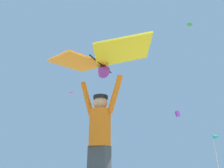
# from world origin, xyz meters

# --- Properties ---
(kite_flyer_person) EXTENTS (0.80, 0.42, 1.92)m
(kite_flyer_person) POSITION_xyz_m (-0.09, -0.11, 0.94)
(kite_flyer_person) COLOR #424751
(kite_flyer_person) RESTS_ON ground
(held_stunt_kite) EXTENTS (1.96, 1.29, 0.42)m
(held_stunt_kite) POSITION_xyz_m (-0.12, -0.20, 2.25)
(held_stunt_kite) COLOR black
(distant_kite_magenta_mid_right) EXTENTS (0.57, 0.57, 0.10)m
(distant_kite_magenta_mid_right) POSITION_xyz_m (-8.14, 19.65, 8.93)
(distant_kite_magenta_mid_right) COLOR #DB2393
(distant_kite_purple_high_right) EXTENTS (0.62, 0.63, 0.78)m
(distant_kite_purple_high_right) POSITION_xyz_m (4.73, 25.41, 7.14)
(distant_kite_purple_high_right) COLOR purple
(distant_kite_green_low_left) EXTENTS (0.68, 0.69, 0.24)m
(distant_kite_green_low_left) POSITION_xyz_m (6.75, 20.25, 17.45)
(distant_kite_green_low_left) COLOR green
(marker_flag) EXTENTS (0.30, 0.24, 1.98)m
(marker_flag) POSITION_xyz_m (3.78, 7.45, 1.71)
(marker_flag) COLOR silver
(marker_flag) RESTS_ON ground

